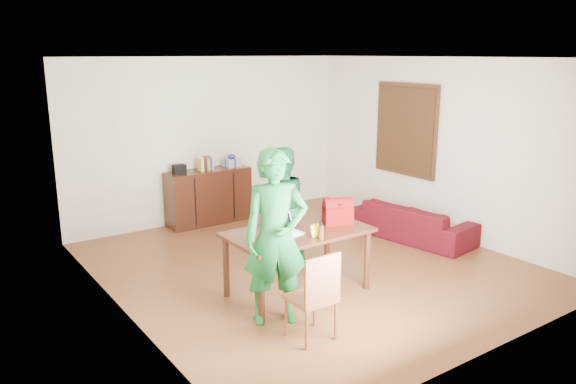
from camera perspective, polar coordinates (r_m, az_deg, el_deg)
room at (r=7.29m, az=1.77°, el=2.50°), size 5.20×5.70×2.90m
table at (r=6.50m, az=1.01°, el=-4.73°), size 1.65×0.93×0.77m
chair at (r=5.65m, az=2.43°, el=-12.23°), size 0.42×0.40×0.91m
person_near at (r=5.76m, az=-1.26°, el=-4.63°), size 0.79×0.67×1.84m
person_far at (r=7.27m, az=-0.82°, el=-1.65°), size 0.82×0.67×1.60m
laptop at (r=6.32m, az=0.12°, el=-3.96°), size 0.32×0.24×0.22m
bananas at (r=6.23m, az=2.77°, el=-4.36°), size 0.17×0.12×0.06m
bottle at (r=6.16m, az=3.39°, el=-4.02°), size 0.06×0.06×0.17m
red_bag at (r=6.70m, az=5.08°, el=-2.21°), size 0.39×0.32×0.25m
sofa at (r=8.72m, az=12.59°, el=-2.96°), size 0.99×1.93×0.54m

